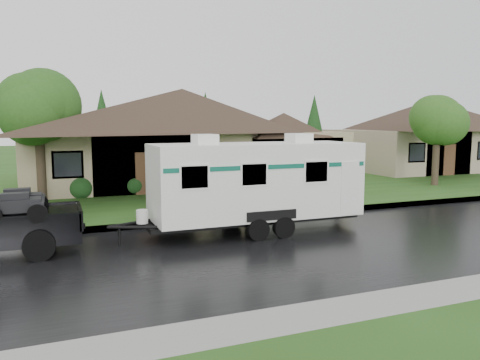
# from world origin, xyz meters

# --- Properties ---
(ground) EXTENTS (140.00, 140.00, 0.00)m
(ground) POSITION_xyz_m (0.00, 0.00, 0.00)
(ground) COLOR #284C18
(ground) RESTS_ON ground
(road) EXTENTS (140.00, 8.00, 0.01)m
(road) POSITION_xyz_m (0.00, -2.00, 0.01)
(road) COLOR black
(road) RESTS_ON ground
(curb) EXTENTS (140.00, 0.50, 0.15)m
(curb) POSITION_xyz_m (0.00, 2.25, 0.07)
(curb) COLOR gray
(curb) RESTS_ON ground
(lawn) EXTENTS (140.00, 26.00, 0.15)m
(lawn) POSITION_xyz_m (0.00, 15.00, 0.07)
(lawn) COLOR #284C18
(lawn) RESTS_ON ground
(house_main) EXTENTS (19.44, 10.80, 6.90)m
(house_main) POSITION_xyz_m (2.29, 13.84, 3.59)
(house_main) COLOR tan
(house_main) RESTS_ON lawn
(house_neighbor) EXTENTS (15.12, 9.72, 6.45)m
(house_neighbor) POSITION_xyz_m (22.27, 14.34, 3.32)
(house_neighbor) COLOR tan
(house_neighbor) RESTS_ON lawn
(tree_left_green) EXTENTS (3.59, 3.59, 5.94)m
(tree_left_green) POSITION_xyz_m (-5.99, 8.95, 4.27)
(tree_left_green) COLOR #382B1E
(tree_left_green) RESTS_ON lawn
(tree_right_green) EXTENTS (3.19, 3.19, 5.28)m
(tree_right_green) POSITION_xyz_m (14.79, 6.43, 3.81)
(tree_right_green) COLOR #382B1E
(tree_right_green) RESTS_ON lawn
(shrub_row) EXTENTS (13.60, 1.00, 1.00)m
(shrub_row) POSITION_xyz_m (2.00, 9.30, 0.65)
(shrub_row) COLOR #143814
(shrub_row) RESTS_ON lawn
(travel_trailer) EXTENTS (7.42, 2.61, 3.33)m
(travel_trailer) POSITION_xyz_m (0.90, 0.22, 1.77)
(travel_trailer) COLOR white
(travel_trailer) RESTS_ON ground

